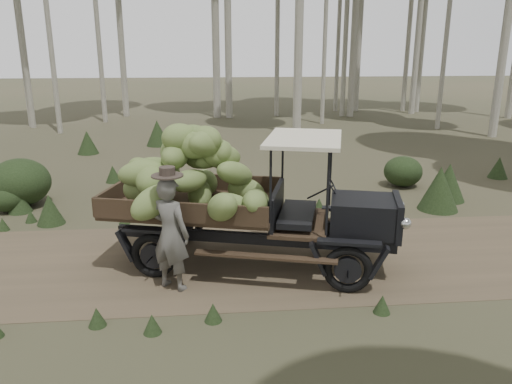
% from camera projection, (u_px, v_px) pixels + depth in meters
% --- Properties ---
extents(ground, '(120.00, 120.00, 0.00)m').
position_uv_depth(ground, '(248.00, 260.00, 9.69)').
color(ground, '#473D2B').
rests_on(ground, ground).
extents(dirt_track, '(70.00, 4.00, 0.01)m').
position_uv_depth(dirt_track, '(248.00, 259.00, 9.69)').
color(dirt_track, brown).
rests_on(dirt_track, ground).
extents(banana_truck, '(5.63, 3.17, 2.72)m').
position_uv_depth(banana_truck, '(220.00, 183.00, 9.10)').
color(banana_truck, black).
rests_on(banana_truck, ground).
extents(farmer, '(0.86, 0.78, 2.13)m').
position_uv_depth(farmer, '(170.00, 233.00, 8.29)').
color(farmer, '#54524D').
rests_on(farmer, ground).
extents(undergrowth, '(22.11, 23.71, 1.32)m').
position_uv_depth(undergrowth, '(228.00, 248.00, 8.90)').
color(undergrowth, '#233319').
rests_on(undergrowth, ground).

